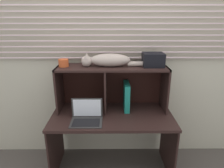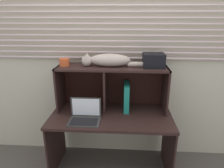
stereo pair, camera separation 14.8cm
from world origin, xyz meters
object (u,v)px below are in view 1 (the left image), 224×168
cat (108,60)px  small_basket (64,63)px  laptop (87,117)px  binder_upright (126,96)px  book_stack (85,107)px  storage_box (153,60)px

cat → small_basket: bearing=180.0°
cat → laptop: cat is taller
binder_upright → book_stack: 0.50m
small_basket → storage_box: bearing=0.0°
cat → storage_box: (0.49, 0.00, 0.01)m
cat → laptop: size_ratio=2.20×
book_stack → small_basket: (-0.21, -0.00, 0.52)m
storage_box → laptop: bearing=-157.5°
binder_upright → small_basket: size_ratio=2.92×
storage_box → cat: bearing=180.0°
cat → book_stack: cat is taller
cat → storage_box: storage_box is taller
storage_box → small_basket: bearing=180.0°
small_basket → storage_box: 0.96m
cat → binder_upright: 0.46m
laptop → small_basket: 0.63m
cat → book_stack: (-0.27, 0.00, -0.55)m
cat → small_basket: size_ratio=6.55×
cat → storage_box: size_ratio=3.14×
cat → binder_upright: bearing=0.0°
laptop → binder_upright: (0.43, 0.29, 0.11)m
laptop → binder_upright: size_ratio=1.02×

